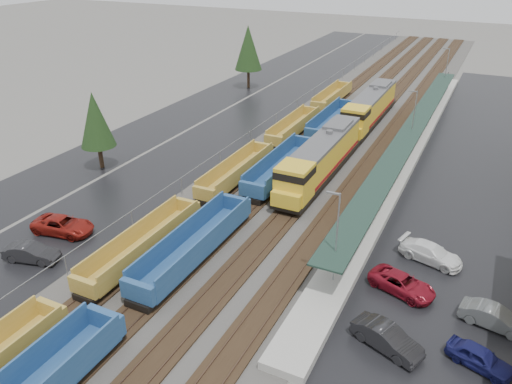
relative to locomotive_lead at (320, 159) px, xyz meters
The scene contains 20 objects.
ballast_strip 22.36m from the locomotive_lead, 95.16° to the left, with size 20.00×160.00×0.08m, color #302D2B.
trackbed 22.34m from the locomotive_lead, 95.16° to the left, with size 14.60×160.00×0.22m.
west_parking_lot 28.02m from the locomotive_lead, 127.53° to the left, with size 10.00×160.00×0.02m, color black.
west_road 35.00m from the locomotive_lead, 140.66° to the left, with size 9.00×160.00×0.02m, color black.
east_commuter_lot 21.03m from the locomotive_lead, 35.50° to the left, with size 16.00×100.00×0.02m, color black.
station_platform 14.38m from the locomotive_lead, 58.28° to the left, with size 3.00×80.00×8.00m.
chainlink_fence 23.58m from the locomotive_lead, 119.21° to the left, with size 0.08×160.04×2.02m.
tree_west_near 25.47m from the locomotive_lead, 161.84° to the right, with size 3.96×3.96×9.00m.
tree_west_far 40.97m from the locomotive_lead, 127.89° to the left, with size 4.84×4.84×11.00m.
locomotive_lead is the anchor object (origin of this frame).
locomotive_trail 21.00m from the locomotive_lead, 90.00° to the left, with size 3.18×20.95×4.74m.
well_string_yellow 14.94m from the locomotive_lead, 122.55° to the right, with size 2.48×97.03×2.20m.
well_string_blue 19.62m from the locomotive_lead, 101.79° to the right, with size 2.82×87.36×2.50m.
parked_car_west_b 29.99m from the locomotive_lead, 122.05° to the right, with size 4.58×1.60×1.51m, color black.
parked_car_west_c 26.94m from the locomotive_lead, 128.92° to the right, with size 5.60×2.58×1.56m, color maroon.
parked_car_east_a 25.83m from the locomotive_lead, 60.72° to the right, with size 4.79×1.67×1.58m, color black.
parked_car_east_b 20.37m from the locomotive_lead, 52.63° to the right, with size 5.01×2.31×1.39m, color maroon.
parked_car_east_c 17.57m from the locomotive_lead, 38.95° to the right, with size 5.18×2.10×1.50m, color white.
parked_car_east_d 28.24m from the locomotive_lead, 49.96° to the right, with size 4.05×1.63×1.38m, color #151751.
parked_car_east_e 25.54m from the locomotive_lead, 42.67° to the right, with size 4.54×1.58×1.49m, color #575A5C.
Camera 1 is at (17.81, -10.28, 23.45)m, focal length 35.00 mm.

